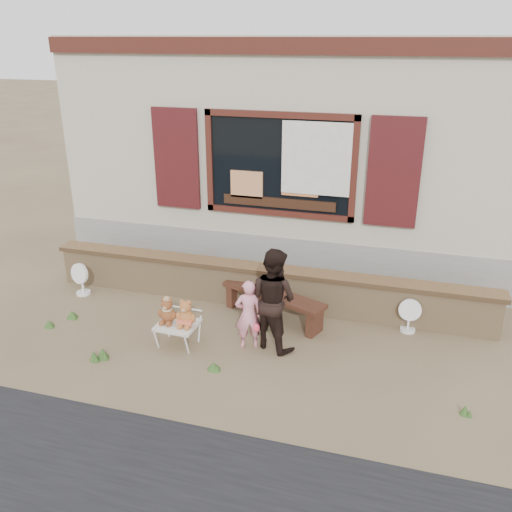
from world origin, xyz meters
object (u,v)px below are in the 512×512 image
(bench, at_px, (273,300))
(folding_chair, at_px, (178,325))
(teddy_bear_right, at_px, (186,312))
(adult, at_px, (273,299))
(child, at_px, (248,314))
(teddy_bear_left, at_px, (167,310))

(bench, relative_size, folding_chair, 3.06)
(bench, bearing_deg, teddy_bear_right, -108.53)
(bench, height_order, adult, adult)
(child, bearing_deg, folding_chair, -10.07)
(bench, bearing_deg, child, -76.33)
(bench, xyz_separation_m, adult, (0.19, -0.75, 0.40))
(teddy_bear_right, bearing_deg, adult, 19.63)
(folding_chair, bearing_deg, teddy_bear_right, -0.00)
(teddy_bear_right, distance_m, adult, 1.19)
(bench, xyz_separation_m, child, (-0.12, -0.86, 0.18))
(folding_chair, xyz_separation_m, teddy_bear_left, (-0.14, 0.01, 0.22))
(bench, xyz_separation_m, teddy_bear_right, (-0.93, -1.10, 0.21))
(folding_chair, distance_m, child, 1.00)
(bench, distance_m, teddy_bear_left, 1.64)
(folding_chair, xyz_separation_m, adult, (1.26, 0.35, 0.42))
(teddy_bear_left, bearing_deg, adult, 15.89)
(teddy_bear_left, xyz_separation_m, adult, (1.40, 0.34, 0.20))
(bench, distance_m, folding_chair, 1.53)
(teddy_bear_left, bearing_deg, folding_chair, 0.00)
(folding_chair, distance_m, teddy_bear_right, 0.27)
(teddy_bear_left, height_order, adult, adult)
(folding_chair, bearing_deg, adult, 17.57)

